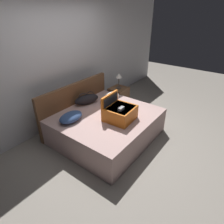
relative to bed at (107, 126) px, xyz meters
The scene contains 10 objects.
ground_plane 0.48m from the bed, 90.00° to the right, with size 12.00×12.00×0.00m, color gray.
back_wall 1.63m from the bed, 90.00° to the left, with size 8.00×0.10×2.60m, color silver.
bed is the anchor object (origin of this frame).
headboard 0.89m from the bed, 90.00° to the left, with size 1.89×0.08×0.95m, color brown.
hard_case_large 0.50m from the bed, 87.98° to the right, with size 0.53×0.52×0.45m.
duffel_bag 0.74m from the bed, 79.64° to the left, with size 0.58×0.38×0.26m.
pillow_near_headboard 0.75m from the bed, 144.98° to the left, with size 0.48×0.31×0.15m, color navy.
pillow_center_head 0.69m from the bed, 28.98° to the left, with size 0.45×0.28×0.21m, color white.
nightstand 1.33m from the bed, 25.47° to the left, with size 0.44×0.40×0.54m, color brown.
table_lamp 1.45m from the bed, 25.47° to the left, with size 0.15×0.15×0.38m.
Camera 1 is at (-2.49, -1.60, 2.34)m, focal length 30.72 mm.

